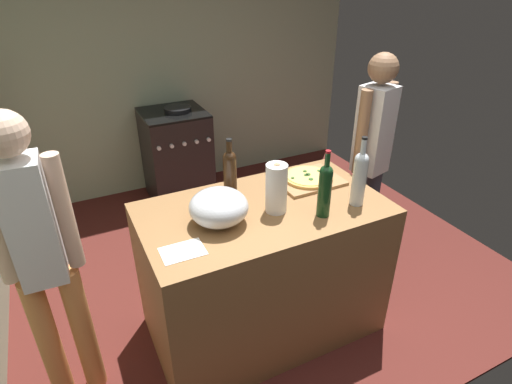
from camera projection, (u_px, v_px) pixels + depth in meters
name	position (u px, v px, depth m)	size (l,w,h in m)	color
ground_plane	(233.00, 252.00, 3.53)	(3.96, 3.52, 0.02)	#511E19
kitchen_wall_rear	(167.00, 60.00, 4.08)	(3.96, 0.10, 2.60)	#99A889
counter	(263.00, 270.00, 2.59)	(1.40, 0.79, 0.92)	olive
cutting_board	(308.00, 180.00, 2.65)	(0.40, 0.32, 0.02)	#9E7247
pizza	(308.00, 177.00, 2.64)	(0.31, 0.31, 0.03)	tan
mixing_bowl	(219.00, 207.00, 2.19)	(0.31, 0.31, 0.19)	#B2B2B7
paper_towel_roll	(276.00, 188.00, 2.27)	(0.12, 0.12, 0.29)	white
wine_bottle_green	(360.00, 176.00, 2.32)	(0.08, 0.08, 0.41)	silver
wine_bottle_amber	(325.00, 188.00, 2.22)	(0.07, 0.07, 0.38)	#143819
wine_bottle_clear	(230.00, 174.00, 2.35)	(0.08, 0.08, 0.39)	#331E0F
recipe_sheet	(183.00, 251.00, 2.01)	(0.21, 0.15, 0.00)	white
stove	(177.00, 156.00, 4.13)	(0.59, 0.60, 0.95)	black
person_in_stripes	(41.00, 256.00, 1.94)	(0.36, 0.21, 1.64)	#D88C4C
person_in_red	(371.00, 155.00, 2.96)	(0.36, 0.25, 1.64)	#383D4C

